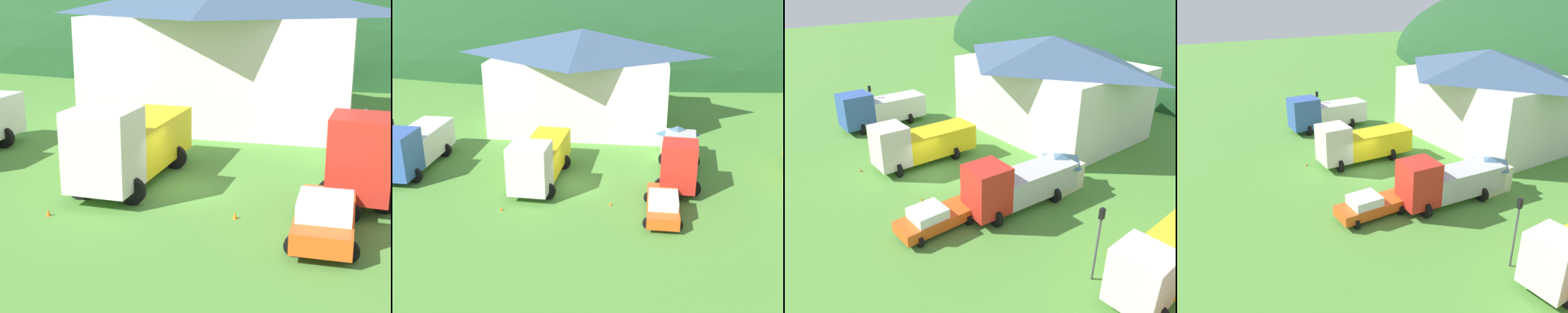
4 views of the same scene
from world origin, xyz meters
The scene contains 11 objects.
ground_plane centered at (0.00, 0.00, 0.00)m, with size 200.00×200.00×0.00m, color #518C38.
forested_hill_backdrop centered at (0.00, 57.44, 0.00)m, with size 134.33×60.00×39.16m, color #1E4723.
depot_building centered at (-1.52, 14.16, 4.63)m, with size 16.86×12.05×8.98m.
play_shed_cream centered at (7.04, 6.10, 1.38)m, with size 2.57×2.63×2.68m.
box_truck_blue centered at (-12.55, 1.36, 1.88)m, with size 3.49×8.48×3.72m.
flatbed_truck_yellow centered at (-2.70, 0.23, 1.81)m, with size 3.53×8.52×3.73m.
crane_truck_red centered at (6.99, 1.66, 1.75)m, with size 3.43×8.22×3.67m.
service_pickup_orange centered at (5.80, -3.76, 0.83)m, with size 2.35×4.99×1.66m.
traffic_light_west centered at (-13.84, 1.23, 2.42)m, with size 0.20×0.32×3.93m.
traffic_cone_near_pickup centered at (2.53, -2.71, 0.00)m, with size 0.36×0.36×0.52m, color orange.
traffic_cone_mid_row centered at (-4.23, -4.23, 0.00)m, with size 0.36×0.36×0.52m, color orange.
Camera 2 is at (4.54, -30.50, 14.48)m, focal length 44.68 mm.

